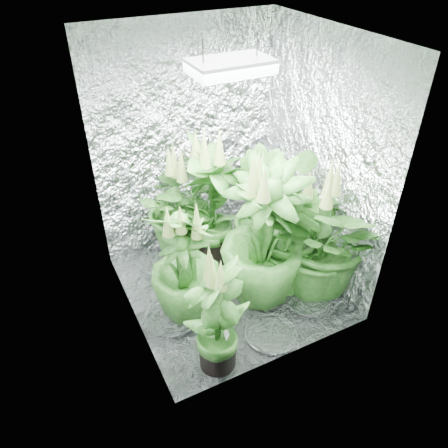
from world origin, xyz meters
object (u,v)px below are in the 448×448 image
plant_c (258,214)px  plant_h (263,237)px  plant_g (293,237)px  plant_b (212,203)px  plant_d (185,265)px  plant_f (217,317)px  circulation_fan (259,222)px  plant_e (324,237)px  plant_a (184,204)px  grow_lamp (231,67)px

plant_c → plant_h: 0.42m
plant_g → plant_c: bearing=102.2°
plant_b → plant_d: plant_b is taller
plant_f → plant_g: size_ratio=0.90×
plant_d → plant_f: size_ratio=1.04×
plant_c → plant_b: bearing=144.9°
circulation_fan → plant_e: bearing=-104.5°
plant_a → plant_g: plant_g is taller
plant_a → plant_f: bearing=-103.2°
plant_d → plant_g: size_ratio=0.94×
plant_g → plant_h: (-0.26, 0.02, 0.08)m
plant_a → plant_d: 0.78m
plant_d → plant_h: (0.61, -0.09, 0.11)m
plant_c → plant_h: plant_h is taller
plant_c → plant_d: plant_c is taller
plant_a → plant_b: 0.28m
plant_f → plant_d: bearing=89.6°
plant_a → grow_lamp: bearing=-79.3°
plant_a → circulation_fan: (0.71, -0.10, -0.35)m
plant_e → plant_a: bearing=127.8°
plant_e → plant_h: size_ratio=0.91×
plant_h → plant_f: bearing=-143.2°
plant_a → plant_e: size_ratio=0.92×
plant_c → plant_a: bearing=138.6°
plant_c → circulation_fan: (0.22, 0.33, -0.36)m
grow_lamp → plant_h: (0.19, -0.18, -1.23)m
plant_f → plant_g: (0.87, 0.44, 0.06)m
grow_lamp → plant_e: bearing=-28.7°
plant_e → plant_h: 0.48m
grow_lamp → plant_b: (0.05, 0.42, -1.24)m
plant_b → circulation_fan: (0.54, 0.10, -0.43)m
plant_b → plant_f: (-0.47, -1.06, -0.13)m
grow_lamp → plant_a: size_ratio=0.46×
grow_lamp → plant_d: 1.41m
plant_a → plant_h: 0.87m
grow_lamp → plant_a: grow_lamp is taller
plant_d → plant_e: size_ratio=0.89×
grow_lamp → plant_d: bearing=-167.0°
plant_d → plant_g: bearing=-7.0°
plant_e → plant_h: plant_h is taller
plant_c → plant_d: bearing=-159.6°
grow_lamp → plant_h: size_ratio=0.39×
plant_e → plant_g: size_ratio=1.05×
plant_h → plant_d: bearing=171.8°
plant_a → plant_c: (0.49, -0.43, 0.01)m
grow_lamp → plant_c: bearing=27.9°
plant_a → plant_d: (-0.29, -0.72, -0.03)m
plant_e → plant_f: size_ratio=1.17×
grow_lamp → plant_f: grow_lamp is taller
plant_f → plant_c: bearing=46.8°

